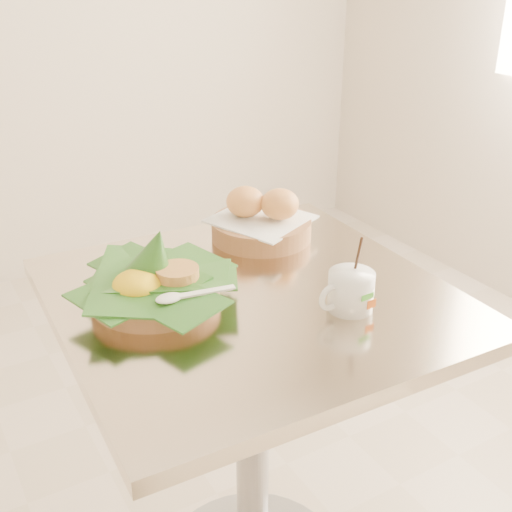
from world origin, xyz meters
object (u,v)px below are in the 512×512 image
cafe_table (252,389)px  bread_basket (262,221)px  rice_basket (154,281)px  coffee_mug (350,290)px

cafe_table → bread_basket: bread_basket is taller
cafe_table → rice_basket: (-0.17, 0.06, 0.26)m
bread_basket → coffee_mug: (-0.03, -0.35, -0.00)m
rice_basket → coffee_mug: rice_basket is taller
rice_basket → bread_basket: rice_basket is taller
cafe_table → rice_basket: 0.32m
coffee_mug → rice_basket: bearing=144.4°
cafe_table → coffee_mug: bearing=-49.3°
rice_basket → coffee_mug: bearing=-35.6°
cafe_table → coffee_mug: size_ratio=5.30×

